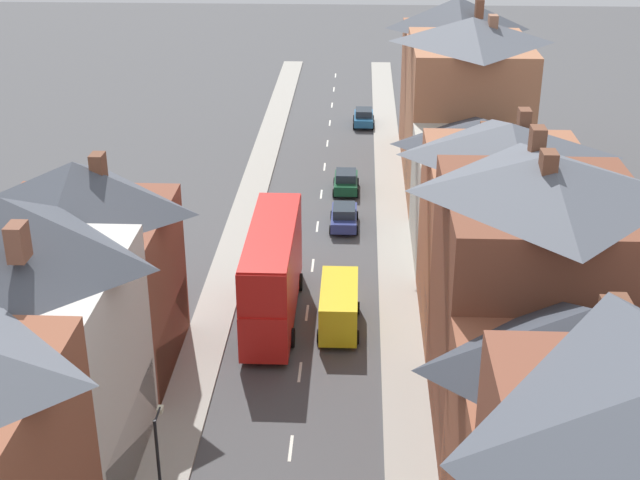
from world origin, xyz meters
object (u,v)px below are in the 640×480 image
car_near_silver (364,117)px  car_mid_black (346,181)px  car_parked_right_a (344,216)px  delivery_van (339,305)px  street_lamp (160,470)px  double_decker_bus_lead (272,271)px  car_parked_left_a (260,261)px

car_near_silver → car_mid_black: size_ratio=1.00×
car_parked_right_a → delivery_van: size_ratio=0.78×
car_parked_right_a → street_lamp: bearing=-101.5°
double_decker_bus_lead → street_lamp: (-2.44, -17.10, 0.43)m
car_parked_right_a → delivery_van: 13.53m
car_parked_right_a → delivery_van: delivery_van is taller
car_mid_black → delivery_van: bearing=-90.0°
car_parked_right_a → street_lamp: street_lamp is taller
delivery_van → street_lamp: (-6.05, -16.13, 1.90)m
car_parked_left_a → car_parked_right_a: 8.75m
car_mid_black → car_near_silver: bearing=85.5°
car_parked_right_a → car_mid_black: bearing=90.0°
car_near_silver → street_lamp: size_ratio=0.70×
car_near_silver → car_parked_right_a: 23.35m
street_lamp → car_parked_left_a: bearing=87.1°
car_mid_black → double_decker_bus_lead: bearing=-100.7°
car_parked_left_a → car_mid_black: 14.73m
car_near_silver → delivery_van: size_ratio=0.74×
double_decker_bus_lead → car_mid_black: size_ratio=2.82×
car_parked_right_a → car_mid_black: 6.64m
double_decker_bus_lead → street_lamp: 17.28m
street_lamp → car_parked_right_a: bearing=78.5°
double_decker_bus_lead → car_parked_left_a: 5.81m
car_parked_right_a → car_mid_black: size_ratio=1.06×
double_decker_bus_lead → car_near_silver: bearing=82.2°
car_near_silver → car_mid_black: 16.73m
delivery_van → street_lamp: size_ratio=0.95×
delivery_van → car_parked_left_a: bearing=128.0°
car_near_silver → car_mid_black: car_mid_black is taller
car_parked_right_a → street_lamp: (-6.05, -29.65, 2.44)m
car_near_silver → car_parked_right_a: car_parked_right_a is taller
delivery_van → car_parked_right_a: bearing=90.0°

